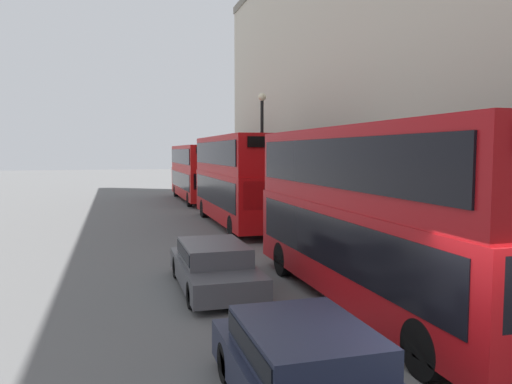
# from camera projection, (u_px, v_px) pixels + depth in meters

# --- Properties ---
(bus_leading) EXTENTS (2.59, 10.27, 4.26)m
(bus_leading) POSITION_uv_depth(u_px,v_px,m) (379.00, 209.00, 11.65)
(bus_leading) COLOR #A80F14
(bus_leading) RESTS_ON ground
(bus_second_in_queue) EXTENTS (2.59, 10.32, 4.44)m
(bus_second_in_queue) POSITION_uv_depth(u_px,v_px,m) (238.00, 177.00, 24.75)
(bus_second_in_queue) COLOR #B20C0F
(bus_second_in_queue) RESTS_ON ground
(bus_third_in_queue) EXTENTS (2.59, 10.81, 4.13)m
(bus_third_in_queue) POSITION_uv_depth(u_px,v_px,m) (197.00, 170.00, 37.17)
(bus_third_in_queue) COLOR red
(bus_third_in_queue) RESTS_ON ground
(car_dark_sedan) EXTENTS (1.90, 4.24, 1.28)m
(car_dark_sedan) POSITION_uv_depth(u_px,v_px,m) (307.00, 368.00, 6.96)
(car_dark_sedan) COLOR #1E2338
(car_dark_sedan) RESTS_ON ground
(car_hatchback) EXTENTS (1.85, 4.57, 1.24)m
(car_hatchback) POSITION_uv_depth(u_px,v_px,m) (214.00, 264.00, 13.42)
(car_hatchback) COLOR #47474C
(car_hatchback) RESTS_ON ground
(street_lamp) EXTENTS (0.44, 0.44, 6.93)m
(street_lamp) POSITION_uv_depth(u_px,v_px,m) (262.00, 142.00, 27.84)
(street_lamp) COLOR black
(street_lamp) RESTS_ON ground
(pedestrian) EXTENTS (0.36, 0.36, 1.72)m
(pedestrian) POSITION_uv_depth(u_px,v_px,m) (425.00, 252.00, 14.45)
(pedestrian) COLOR #26262D
(pedestrian) RESTS_ON ground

